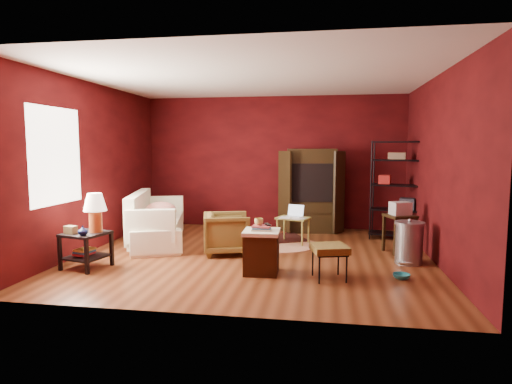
# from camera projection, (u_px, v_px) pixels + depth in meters

# --- Properties ---
(room) EXTENTS (5.54, 5.04, 2.84)m
(room) POSITION_uv_depth(u_px,v_px,m) (251.00, 168.00, 6.71)
(room) COLOR brown
(room) RESTS_ON ground
(sofa) EXTENTS (1.33, 2.16, 0.81)m
(sofa) POSITION_uv_depth(u_px,v_px,m) (157.00, 221.00, 7.68)
(sofa) COLOR white
(sofa) RESTS_ON ground
(armchair) EXTENTS (0.84, 0.87, 0.73)m
(armchair) POSITION_uv_depth(u_px,v_px,m) (227.00, 231.00, 6.95)
(armchair) COLOR black
(armchair) RESTS_ON ground
(pet_bowl_steel) EXTENTS (0.26, 0.10, 0.25)m
(pet_bowl_steel) POSITION_uv_depth(u_px,v_px,m) (405.00, 256.00, 6.28)
(pet_bowl_steel) COLOR silver
(pet_bowl_steel) RESTS_ON ground
(pet_bowl_turquoise) EXTENTS (0.23, 0.15, 0.22)m
(pet_bowl_turquoise) POSITION_uv_depth(u_px,v_px,m) (402.00, 271.00, 5.61)
(pet_bowl_turquoise) COLOR #27A3B7
(pet_bowl_turquoise) RESTS_ON ground
(vase) EXTENTS (0.17, 0.18, 0.13)m
(vase) POSITION_uv_depth(u_px,v_px,m) (83.00, 231.00, 5.87)
(vase) COLOR #0D1741
(vase) RESTS_ON side_table
(mug) EXTENTS (0.14, 0.12, 0.12)m
(mug) POSITION_uv_depth(u_px,v_px,m) (259.00, 221.00, 5.84)
(mug) COLOR #D2CA66
(mug) RESTS_ON hamper
(side_table) EXTENTS (0.65, 0.65, 1.08)m
(side_table) POSITION_uv_depth(u_px,v_px,m) (91.00, 223.00, 6.10)
(side_table) COLOR black
(side_table) RESTS_ON ground
(sofa_cushions) EXTENTS (1.28, 2.14, 0.84)m
(sofa_cushions) POSITION_uv_depth(u_px,v_px,m) (154.00, 221.00, 7.66)
(sofa_cushions) COLOR white
(sofa_cushions) RESTS_ON sofa
(hamper) EXTENTS (0.51, 0.51, 0.69)m
(hamper) POSITION_uv_depth(u_px,v_px,m) (261.00, 251.00, 5.86)
(hamper) COLOR #3C1C0D
(hamper) RESTS_ON ground
(footstool) EXTENTS (0.54, 0.54, 0.45)m
(footstool) POSITION_uv_depth(u_px,v_px,m) (329.00, 250.00, 5.58)
(footstool) COLOR black
(footstool) RESTS_ON ground
(rug_round) EXTENTS (1.68, 1.68, 0.01)m
(rug_round) POSITION_uv_depth(u_px,v_px,m) (280.00, 244.00, 7.63)
(rug_round) COLOR beige
(rug_round) RESTS_ON ground
(rug_oriental) EXTENTS (1.45, 1.27, 0.01)m
(rug_oriental) POSITION_uv_depth(u_px,v_px,m) (271.00, 239.00, 8.02)
(rug_oriental) COLOR #461712
(rug_oriental) RESTS_ON ground
(laptop_desk) EXTENTS (0.65, 0.56, 0.69)m
(laptop_desk) POSITION_uv_depth(u_px,v_px,m) (293.00, 220.00, 7.66)
(laptop_desk) COLOR #A1A149
(laptop_desk) RESTS_ON ground
(tv_armoire) EXTENTS (1.33, 0.78, 1.69)m
(tv_armoire) POSITION_uv_depth(u_px,v_px,m) (311.00, 189.00, 8.69)
(tv_armoire) COLOR black
(tv_armoire) RESTS_ON ground
(wire_shelving) EXTENTS (0.97, 0.58, 1.84)m
(wire_shelving) POSITION_uv_depth(u_px,v_px,m) (397.00, 186.00, 7.94)
(wire_shelving) COLOR black
(wire_shelving) RESTS_ON ground
(small_stand) EXTENTS (0.55, 0.55, 0.84)m
(small_stand) POSITION_uv_depth(u_px,v_px,m) (400.00, 215.00, 6.96)
(small_stand) COLOR black
(small_stand) RESTS_ON ground
(trash_can) EXTENTS (0.45, 0.45, 0.68)m
(trash_can) POSITION_uv_depth(u_px,v_px,m) (409.00, 242.00, 6.34)
(trash_can) COLOR #9E9DA5
(trash_can) RESTS_ON ground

